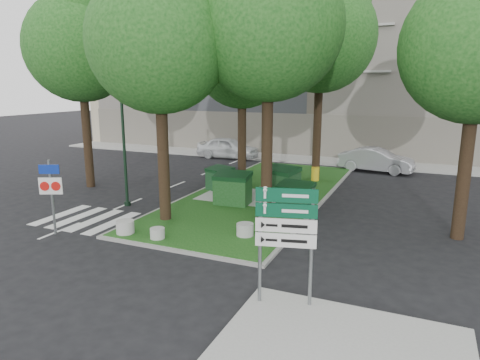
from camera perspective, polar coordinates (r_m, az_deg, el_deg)
The scene contains 25 objects.
ground at distance 14.55m, azimuth -10.30°, elevation -9.01°, with size 120.00×120.00×0.00m, color black.
median_island at distance 21.13m, azimuth 2.93°, elevation -1.81°, with size 6.00×16.00×0.12m, color #164513.
median_kerb at distance 21.14m, azimuth 2.93°, elevation -1.83°, with size 6.30×16.30×0.10m, color gray.
sidewalk_corner at distance 9.37m, azimuth 13.25°, elevation -21.82°, with size 5.00×4.00×0.12m, color #999993.
building_sidewalk at distance 31.10m, azimuth 8.90°, elevation 2.72°, with size 42.00×3.00×0.12m, color #999993.
zebra_crossing at distance 17.86m, azimuth -17.71°, elevation -5.29°, with size 5.00×3.00×0.01m, color silver.
apartment_building at distance 38.06m, azimuth 12.33°, elevation 16.36°, with size 41.00×12.00×16.00m, color tan.
tree_median_near_left at distance 16.59m, azimuth -10.47°, elevation 19.35°, with size 5.20×5.20×10.53m.
tree_median_near_right at distance 16.91m, azimuth 4.24°, elevation 21.67°, with size 5.60×5.60×11.46m.
tree_median_mid at distance 22.04m, azimuth 0.56°, elevation 16.94°, with size 4.80×4.80×9.99m.
tree_median_far at distance 24.04m, azimuth 11.04°, elevation 19.56°, with size 5.80×5.80×11.93m.
tree_street_left at distance 23.69m, azimuth -20.38°, elevation 17.52°, with size 5.40×5.40×11.00m.
dumpster_a at distance 21.37m, azimuth -2.69°, elevation 0.14°, with size 1.56×1.35×1.22m.
dumpster_b at distance 18.93m, azimuth -0.99°, elevation -1.14°, with size 1.64×1.22×1.45m.
dumpster_c at distance 20.24m, azimuth 5.56°, elevation -0.28°, with size 1.84×1.55×1.46m.
dumpster_d at distance 17.68m, azimuth 7.41°, elevation -2.45°, with size 1.53×1.15×1.32m.
bollard_left at distance 15.88m, azimuth -15.05°, elevation -6.06°, with size 0.64×0.64×0.46m, color #B0AEAA.
bollard_right at distance 15.11m, azimuth 0.67°, elevation -6.62°, with size 0.60×0.60×0.43m, color #A3A49F.
bollard_mid at distance 15.13m, azimuth -10.95°, elevation -6.97°, with size 0.51×0.51×0.36m, color #ABABA6.
litter_bin at distance 23.99m, azimuth 10.00°, elevation 0.82°, with size 0.43×0.43×0.75m, color gold.
street_lamp at distance 19.31m, azimuth -15.29°, elevation 5.98°, with size 0.41×0.41×5.14m.
traffic_sign_pole at distance 16.57m, azimuth -23.88°, elevation -0.88°, with size 0.77×0.37×2.74m.
directional_sign at distance 10.12m, azimuth 6.15°, elevation -6.38°, with size 1.40×0.41×2.87m.
car_white at distance 31.59m, azimuth -1.63°, elevation 4.33°, with size 1.83×4.56×1.55m, color silver.
car_silver at distance 27.88m, azimuth 17.70°, elevation 2.56°, with size 1.57×4.49×1.48m, color #9EA0A6.
Camera 1 is at (7.66, -11.18, 5.30)m, focal length 32.00 mm.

